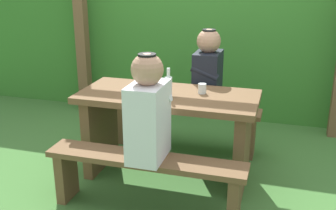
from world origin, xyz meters
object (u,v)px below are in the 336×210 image
bench_near (145,172)px  person_black_coat (208,73)px  drinking_glass (202,88)px  picnic_table (168,120)px  person_white_shirt (148,112)px  bottle_left (168,86)px  bench_far (185,118)px

bench_near → person_black_coat: size_ratio=1.95×
person_black_coat → drinking_glass: person_black_coat is taller
picnic_table → person_white_shirt: size_ratio=1.95×
bottle_left → person_black_coat: bearing=74.9°
picnic_table → person_white_shirt: 0.62m
bench_far → bottle_left: bottle_left is taller
bench_far → person_black_coat: 0.49m
person_white_shirt → bottle_left: person_white_shirt is taller
picnic_table → bench_near: size_ratio=1.00×
bench_near → drinking_glass: drinking_glass is taller
bench_near → drinking_glass: bearing=68.4°
bench_near → person_white_shirt: size_ratio=1.95×
bench_near → person_black_coat: (0.20, 1.11, 0.45)m
bench_near → picnic_table: bearing=90.0°
picnic_table → drinking_glass: bearing=18.6°
person_white_shirt → drinking_glass: bearing=70.4°
drinking_glass → bottle_left: (-0.22, -0.18, 0.05)m
drinking_glass → person_black_coat: bearing=96.0°
person_white_shirt → bench_far: bearing=91.4°
picnic_table → drinking_glass: (0.25, 0.09, 0.26)m
person_black_coat → drinking_glass: size_ratio=9.26×
person_white_shirt → person_black_coat: 1.12m
bench_near → drinking_glass: (0.25, 0.64, 0.44)m
picnic_table → bench_far: picnic_table is taller
bench_near → person_white_shirt: person_white_shirt is taller
bench_near → bench_far: size_ratio=1.00×
person_black_coat → drinking_glass: bearing=-84.0°
bench_near → bench_far: bearing=90.0°
bench_near → person_white_shirt: (0.03, 0.00, 0.45)m
bench_near → person_black_coat: person_black_coat is taller
person_black_coat → drinking_glass: 0.47m
bench_far → person_black_coat: size_ratio=1.95×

